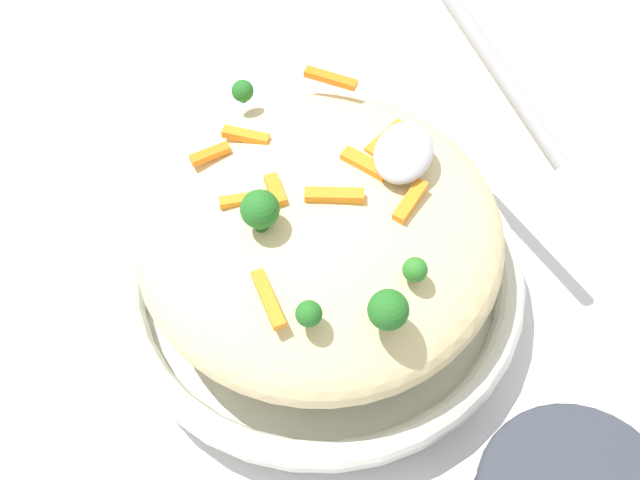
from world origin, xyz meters
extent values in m
plane|color=silver|center=(0.00, 0.00, 0.00)|extent=(2.40, 2.40, 0.00)
cylinder|color=silver|center=(0.00, 0.00, 0.01)|extent=(0.29, 0.29, 0.03)
torus|color=silver|center=(0.00, 0.00, 0.04)|extent=(0.31, 0.31, 0.02)
torus|color=black|center=(0.00, 0.00, 0.04)|extent=(0.30, 0.30, 0.00)
ellipsoid|color=beige|center=(0.00, 0.00, 0.09)|extent=(0.26, 0.26, 0.09)
cube|color=orange|center=(-0.02, 0.05, 0.13)|extent=(0.02, 0.03, 0.01)
cube|color=orange|center=(0.00, -0.01, 0.14)|extent=(0.02, 0.04, 0.01)
cube|color=orange|center=(0.01, 0.09, 0.13)|extent=(0.03, 0.03, 0.01)
cube|color=orange|center=(0.11, 0.03, 0.13)|extent=(0.01, 0.04, 0.01)
cube|color=orange|center=(0.04, 0.07, 0.13)|extent=(0.01, 0.03, 0.01)
cube|color=orange|center=(0.03, -0.02, 0.14)|extent=(0.02, 0.04, 0.01)
cube|color=orange|center=(0.06, -0.03, 0.13)|extent=(0.04, 0.02, 0.01)
cube|color=orange|center=(0.01, -0.06, 0.13)|extent=(0.04, 0.02, 0.01)
cube|color=orange|center=(-0.08, 0.01, 0.13)|extent=(0.04, 0.03, 0.01)
cube|color=orange|center=(-0.01, 0.03, 0.14)|extent=(0.03, 0.02, 0.01)
cylinder|color=#205B1C|center=(-0.09, -0.02, 0.13)|extent=(0.01, 0.01, 0.01)
sphere|color=#236B23|center=(-0.09, -0.02, 0.14)|extent=(0.02, 0.02, 0.02)
cylinder|color=#205B1C|center=(-0.04, 0.03, 0.14)|extent=(0.01, 0.01, 0.01)
sphere|color=#236B23|center=(-0.04, 0.03, 0.15)|extent=(0.03, 0.03, 0.03)
cylinder|color=#296820|center=(-0.04, -0.08, 0.13)|extent=(0.01, 0.01, 0.00)
sphere|color=#2D7A28|center=(-0.04, -0.08, 0.14)|extent=(0.02, 0.02, 0.02)
cylinder|color=#205B1C|center=(0.07, 0.08, 0.13)|extent=(0.01, 0.01, 0.00)
sphere|color=#236B23|center=(0.07, 0.08, 0.14)|extent=(0.02, 0.02, 0.02)
cylinder|color=#205B1C|center=(-0.08, -0.07, 0.13)|extent=(0.01, 0.01, 0.01)
sphere|color=#236B23|center=(-0.08, -0.07, 0.14)|extent=(0.03, 0.03, 0.03)
ellipsoid|color=#B7B7BC|center=(0.05, -0.04, 0.14)|extent=(0.06, 0.04, 0.02)
cylinder|color=#B7B7BC|center=(0.11, -0.09, 0.18)|extent=(0.10, 0.14, 0.09)
camera|label=1|loc=(-0.31, -0.10, 0.57)|focal=45.58mm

